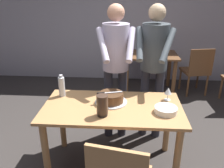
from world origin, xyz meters
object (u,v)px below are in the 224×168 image
object	(u,v)px
cake_on_platter	(111,98)
cake_knife	(104,93)
water_bottle	(62,86)
plate_stack	(166,110)
wine_glass_near	(168,91)
background_chair_0	(197,69)
main_dining_table	(112,117)
background_table	(150,62)
person_cutting_cake	(116,59)
person_standing_beside	(154,60)
hurricane_lamp	(102,105)

from	to	relation	value
cake_on_platter	cake_knife	distance (m)	0.10
cake_on_platter	water_bottle	xyz separation A→B (m)	(-0.56, 0.13, 0.06)
cake_knife	plate_stack	size ratio (longest dim) A/B	1.21
wine_glass_near	background_chair_0	size ratio (longest dim) A/B	0.16
main_dining_table	background_chair_0	bearing A→B (deg)	55.12
cake_knife	main_dining_table	bearing A→B (deg)	-37.05
background_chair_0	cake_on_platter	bearing A→B (deg)	-126.42
background_table	cake_knife	bearing A→B (deg)	-107.58
plate_stack	person_cutting_cake	xyz separation A→B (m)	(-0.53, 0.69, 0.30)
main_dining_table	wine_glass_near	world-z (taller)	wine_glass_near
plate_stack	water_bottle	bearing A→B (deg)	164.10
cake_on_platter	person_cutting_cake	world-z (taller)	person_cutting_cake
main_dining_table	background_table	distance (m)	2.21
cake_knife	person_cutting_cake	bearing A→B (deg)	80.39
wine_glass_near	person_cutting_cake	distance (m)	0.75
plate_stack	background_chair_0	xyz separation A→B (m)	(0.90, 2.14, -0.29)
main_dining_table	background_chair_0	xyz separation A→B (m)	(1.42, 2.04, -0.13)
main_dining_table	cake_on_platter	distance (m)	0.20
person_cutting_cake	person_standing_beside	xyz separation A→B (m)	(0.46, 0.03, 0.00)
plate_stack	person_cutting_cake	world-z (taller)	person_cutting_cake
main_dining_table	person_cutting_cake	world-z (taller)	person_cutting_cake
water_bottle	background_table	distance (m)	2.25
cake_on_platter	wine_glass_near	distance (m)	0.62
main_dining_table	cake_on_platter	xyz separation A→B (m)	(-0.02, 0.09, 0.18)
hurricane_lamp	background_table	distance (m)	2.43
hurricane_lamp	background_chair_0	world-z (taller)	hurricane_lamp
person_standing_beside	wine_glass_near	bearing A→B (deg)	-74.22
background_table	wine_glass_near	bearing A→B (deg)	-89.42
plate_stack	background_chair_0	world-z (taller)	background_chair_0
wine_glass_near	hurricane_lamp	world-z (taller)	hurricane_lamp
cake_on_platter	cake_knife	bearing A→B (deg)	-164.80
cake_knife	person_standing_beside	xyz separation A→B (m)	(0.55, 0.55, 0.21)
plate_stack	hurricane_lamp	world-z (taller)	hurricane_lamp
person_cutting_cake	background_chair_0	world-z (taller)	person_cutting_cake
water_bottle	person_cutting_cake	world-z (taller)	person_cutting_cake
water_bottle	background_chair_0	distance (m)	2.74
person_cutting_cake	background_table	xyz separation A→B (m)	(0.57, 1.54, -0.50)
hurricane_lamp	person_standing_beside	distance (m)	1.00
main_dining_table	cake_on_platter	bearing A→B (deg)	102.94
wine_glass_near	person_cutting_cake	size ratio (longest dim) A/B	0.08
water_bottle	person_standing_beside	bearing A→B (deg)	21.41
water_bottle	person_standing_beside	world-z (taller)	person_standing_beside
plate_stack	background_table	world-z (taller)	plate_stack
main_dining_table	background_table	size ratio (longest dim) A/B	1.43
wine_glass_near	background_table	distance (m)	1.97
wine_glass_near	background_chair_0	distance (m)	2.07
wine_glass_near	background_table	world-z (taller)	wine_glass_near
plate_stack	water_bottle	xyz separation A→B (m)	(-1.10, 0.31, 0.08)
wine_glass_near	background_table	bearing A→B (deg)	90.58
hurricane_lamp	person_standing_beside	world-z (taller)	person_standing_beside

